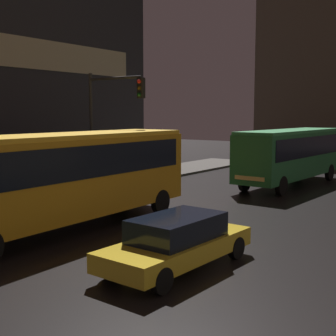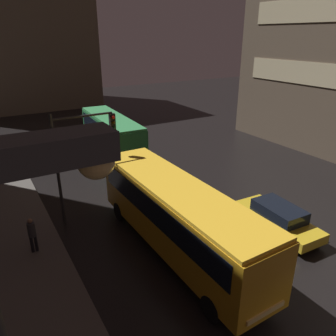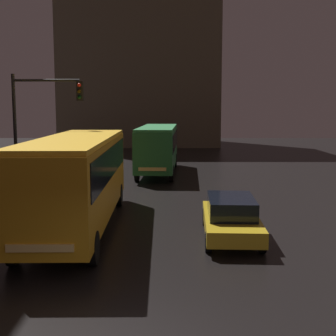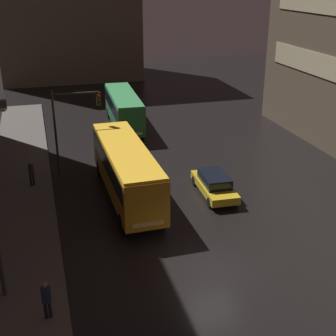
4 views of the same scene
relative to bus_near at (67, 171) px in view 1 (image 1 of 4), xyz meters
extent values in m
cube|color=orange|center=(0.00, 0.00, -0.20)|extent=(2.63, 10.97, 2.71)
cube|color=black|center=(0.00, 0.00, 0.40)|extent=(2.67, 10.09, 1.10)
cube|color=yellow|center=(0.00, 0.00, 1.23)|extent=(2.57, 10.75, 0.16)
cylinder|color=black|center=(1.09, 4.08, -1.61)|extent=(0.26, 1.00, 1.00)
cylinder|color=black|center=(-1.19, 4.05, -1.61)|extent=(0.26, 1.00, 1.00)
cube|color=#236B38|center=(2.65, 14.56, -0.31)|extent=(2.74, 9.87, 2.49)
cube|color=black|center=(2.65, 14.56, 0.18)|extent=(2.77, 9.10, 1.10)
cube|color=#399252|center=(2.65, 14.56, 1.01)|extent=(2.69, 9.68, 0.16)
cube|color=#F4CC72|center=(2.43, 9.66, -1.16)|extent=(1.62, 0.17, 0.20)
cylinder|color=black|center=(3.54, 11.03, -1.61)|extent=(0.29, 1.01, 1.00)
cylinder|color=black|center=(1.44, 11.12, -1.61)|extent=(0.29, 1.01, 1.00)
cylinder|color=black|center=(3.86, 18.00, -1.61)|extent=(0.29, 1.01, 1.00)
cylinder|color=black|center=(1.76, 18.10, -1.61)|extent=(0.29, 1.01, 1.00)
cube|color=gold|center=(5.52, -1.17, -1.56)|extent=(2.07, 4.85, 0.50)
cube|color=black|center=(5.52, -1.17, -1.00)|extent=(1.69, 2.70, 0.62)
cylinder|color=black|center=(6.27, -2.90, -1.79)|extent=(0.23, 0.65, 0.64)
cylinder|color=black|center=(4.60, -2.81, -1.79)|extent=(0.23, 0.65, 0.64)
cylinder|color=black|center=(6.44, 0.47, -1.79)|extent=(0.23, 0.65, 0.64)
cylinder|color=black|center=(4.77, 0.55, -1.79)|extent=(0.23, 0.65, 0.64)
cylinder|color=black|center=(-5.91, 3.18, -1.54)|extent=(0.14, 0.14, 0.83)
cylinder|color=black|center=(-5.73, 3.18, -1.54)|extent=(0.14, 0.14, 0.83)
cylinder|color=#333338|center=(-5.82, 3.18, -0.78)|extent=(0.46, 0.46, 0.69)
sphere|color=#8C664C|center=(-5.82, 3.18, -0.32)|extent=(0.22, 0.22, 0.22)
cylinder|color=#2D2D2D|center=(-3.94, 5.22, 0.92)|extent=(0.16, 0.16, 6.05)
cylinder|color=#2D2D2D|center=(-2.37, 5.22, 3.64)|extent=(3.13, 0.12, 0.12)
cube|color=black|center=(-0.81, 5.22, 3.14)|extent=(0.30, 0.24, 0.90)
sphere|color=red|center=(-0.81, 5.08, 3.42)|extent=(0.18, 0.18, 0.18)
sphere|color=#3B2B07|center=(-0.81, 5.08, 3.14)|extent=(0.18, 0.18, 0.18)
sphere|color=black|center=(-0.81, 5.08, 2.86)|extent=(0.18, 0.18, 0.18)
camera|label=1|loc=(12.38, -11.23, 2.03)|focal=50.00mm
camera|label=2|loc=(-6.98, -10.93, 7.47)|focal=35.00mm
camera|label=3|loc=(3.33, -17.02, 2.42)|focal=50.00mm
camera|label=4|loc=(-4.90, -26.77, 11.20)|focal=50.00mm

